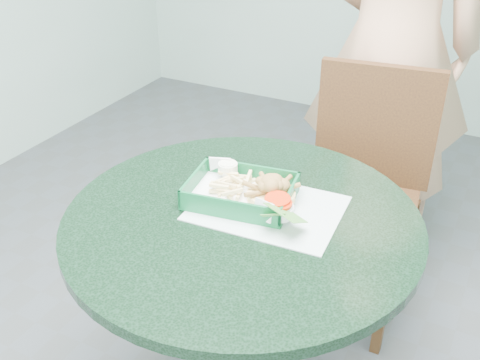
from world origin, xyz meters
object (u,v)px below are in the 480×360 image
at_px(dining_chair, 363,178).
at_px(food_basket, 241,201).
at_px(sauce_ramekin, 233,173).
at_px(cafe_table, 242,274).
at_px(crab_sandwich, 270,196).

height_order(dining_chair, food_basket, dining_chair).
height_order(food_basket, sauce_ramekin, sauce_ramekin).
xyz_separation_m(cafe_table, crab_sandwich, (0.04, 0.07, 0.22)).
xyz_separation_m(food_basket, crab_sandwich, (0.08, 0.01, 0.03)).
distance_m(food_basket, crab_sandwich, 0.09).
bearing_deg(crab_sandwich, cafe_table, -121.84).
height_order(cafe_table, dining_chair, dining_chair).
relative_size(dining_chair, crab_sandwich, 7.35).
distance_m(cafe_table, crab_sandwich, 0.24).
relative_size(food_basket, sauce_ramekin, 5.03).
bearing_deg(dining_chair, food_basket, -110.35).
bearing_deg(food_basket, crab_sandwich, 6.95).
distance_m(cafe_table, sauce_ramekin, 0.28).
bearing_deg(crab_sandwich, sauce_ramekin, 155.40).
bearing_deg(dining_chair, cafe_table, -106.60).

